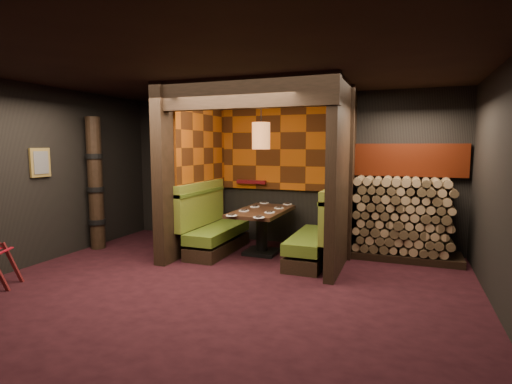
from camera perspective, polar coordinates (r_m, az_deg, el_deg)
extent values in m
cube|color=black|center=(5.48, -4.94, -13.65)|extent=(6.50, 5.50, 0.02)
cube|color=black|center=(5.23, -5.27, 17.34)|extent=(6.50, 5.50, 0.02)
cube|color=black|center=(7.73, 3.83, 3.19)|extent=(6.50, 0.02, 2.85)
cube|color=black|center=(2.95, -29.12, -3.17)|extent=(6.50, 0.02, 2.85)
cube|color=black|center=(7.20, -29.20, 2.11)|extent=(0.02, 5.50, 2.85)
cube|color=black|center=(7.24, -9.07, 2.89)|extent=(0.20, 2.20, 2.85)
cube|color=black|center=(6.41, 12.23, 2.36)|extent=(0.15, 2.10, 2.85)
cube|color=black|center=(5.83, -2.38, 13.95)|extent=(2.85, 0.18, 0.44)
cube|color=#9A430B|center=(7.68, 3.56, 6.12)|extent=(2.40, 0.06, 1.55)
cube|color=#9A430B|center=(7.32, -7.62, 6.28)|extent=(0.04, 1.85, 1.45)
cube|color=#520B11|center=(7.84, -0.62, 1.46)|extent=(0.60, 0.12, 0.07)
cube|color=black|center=(7.22, -5.43, -7.65)|extent=(0.55, 1.60, 0.22)
cube|color=#49621B|center=(7.16, -5.45, -5.71)|extent=(0.55, 1.60, 0.18)
cube|color=olive|center=(7.24, -7.87, -2.47)|extent=(0.12, 1.60, 0.78)
cube|color=#49621B|center=(7.19, -7.91, 0.29)|extent=(0.15, 1.60, 0.06)
cube|color=black|center=(6.67, 7.81, -8.87)|extent=(0.55, 1.60, 0.22)
cube|color=#49621B|center=(6.61, 7.84, -6.78)|extent=(0.55, 1.60, 0.18)
cube|color=olive|center=(6.47, 10.79, -3.61)|extent=(0.12, 1.60, 0.78)
cube|color=#49621B|center=(6.42, 10.86, -0.53)|extent=(0.15, 1.60, 0.06)
cube|color=black|center=(7.10, 0.84, -8.54)|extent=(0.56, 0.56, 0.06)
cylinder|color=black|center=(7.02, 0.84, -5.93)|extent=(0.20, 0.20, 0.72)
cube|color=#3C2415|center=(6.94, 0.85, -2.78)|extent=(0.82, 1.49, 0.06)
cylinder|color=white|center=(6.33, -3.53, -3.37)|extent=(0.18, 0.18, 0.01)
cube|color=black|center=(6.33, -3.53, -3.23)|extent=(0.07, 0.11, 0.02)
cylinder|color=white|center=(6.16, 0.41, -3.65)|extent=(0.18, 0.18, 0.01)
cube|color=black|center=(6.15, 0.41, -3.51)|extent=(0.07, 0.11, 0.02)
cylinder|color=white|center=(6.79, -1.74, -2.69)|extent=(0.18, 0.18, 0.01)
cube|color=black|center=(6.79, -1.74, -2.56)|extent=(0.07, 0.11, 0.02)
cylinder|color=white|center=(6.62, 1.97, -2.92)|extent=(0.18, 0.18, 0.01)
cube|color=black|center=(6.62, 1.97, -2.79)|extent=(0.07, 0.11, 0.02)
cylinder|color=white|center=(7.25, -0.17, -2.09)|extent=(0.18, 0.18, 0.01)
cube|color=black|center=(7.25, -0.17, -1.96)|extent=(0.07, 0.11, 0.02)
cylinder|color=white|center=(7.10, 3.32, -2.29)|extent=(0.18, 0.18, 0.01)
cube|color=black|center=(7.10, 3.32, -2.16)|extent=(0.07, 0.11, 0.02)
cylinder|color=white|center=(7.72, 1.20, -1.56)|extent=(0.18, 0.18, 0.01)
cube|color=black|center=(7.72, 1.20, -1.44)|extent=(0.07, 0.11, 0.02)
cylinder|color=white|center=(7.58, 4.50, -1.73)|extent=(0.18, 0.18, 0.01)
cube|color=black|center=(7.58, 4.50, -1.61)|extent=(0.07, 0.11, 0.02)
cylinder|color=#A76131|center=(6.81, 0.72, 8.02)|extent=(0.31, 0.31, 0.45)
sphere|color=#FFC672|center=(6.81, 0.72, 8.02)|extent=(0.18, 0.18, 0.18)
cylinder|color=black|center=(6.84, 0.73, 12.31)|extent=(0.02, 0.02, 0.57)
cube|color=olive|center=(7.22, -28.48, 3.72)|extent=(0.04, 0.36, 0.46)
cube|color=#3F3F3F|center=(7.20, -28.35, 3.72)|extent=(0.01, 0.27, 0.36)
cube|color=#4B1113|center=(6.54, -31.39, -8.71)|extent=(0.27, 0.15, 0.60)
cube|color=maroon|center=(6.34, -32.25, -7.14)|extent=(0.19, 0.36, 0.02)
cylinder|color=black|center=(7.82, -21.96, 1.11)|extent=(0.26, 0.26, 2.40)
cylinder|color=black|center=(7.91, -21.74, -3.94)|extent=(0.31, 0.31, 0.09)
cylinder|color=black|center=(7.83, -21.93, 0.38)|extent=(0.31, 0.31, 0.09)
cylinder|color=black|center=(7.79, -22.12, 4.77)|extent=(0.31, 0.31, 0.09)
cube|color=black|center=(7.21, 20.59, -8.47)|extent=(1.73, 0.70, 0.12)
cube|color=brown|center=(7.07, 20.82, -3.13)|extent=(1.73, 0.70, 1.24)
cube|color=maroon|center=(7.31, 21.10, 4.27)|extent=(1.83, 0.10, 0.56)
cube|color=black|center=(6.66, 13.33, 2.48)|extent=(0.08, 0.08, 2.85)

